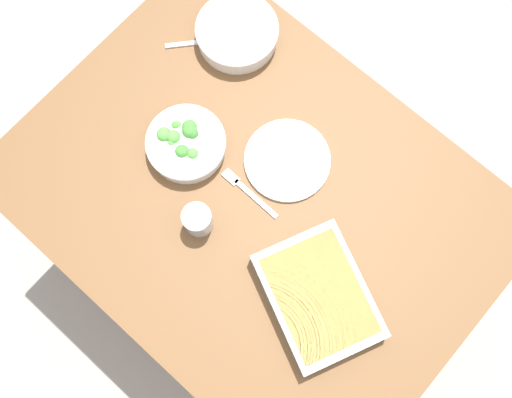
{
  "coord_description": "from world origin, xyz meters",
  "views": [
    {
      "loc": [
        0.24,
        -0.27,
        2.19
      ],
      "look_at": [
        0.0,
        0.0,
        0.74
      ],
      "focal_mm": 41.7,
      "sensor_mm": 36.0,
      "label": 1
    }
  ],
  "objects_px": {
    "broccoli_bowl": "(186,143)",
    "drink_cup": "(198,220)",
    "spoon_by_stew": "(207,41)",
    "fork_on_table": "(246,190)",
    "baking_dish": "(318,296)",
    "stew_bowl": "(237,33)",
    "side_plate": "(287,160)"
  },
  "relations": [
    {
      "from": "stew_bowl",
      "to": "fork_on_table",
      "type": "bearing_deg",
      "value": -44.99
    },
    {
      "from": "drink_cup",
      "to": "side_plate",
      "type": "distance_m",
      "value": 0.28
    },
    {
      "from": "stew_bowl",
      "to": "fork_on_table",
      "type": "distance_m",
      "value": 0.43
    },
    {
      "from": "broccoli_bowl",
      "to": "spoon_by_stew",
      "type": "xyz_separation_m",
      "value": [
        -0.16,
        0.25,
        -0.03
      ]
    },
    {
      "from": "broccoli_bowl",
      "to": "stew_bowl",
      "type": "bearing_deg",
      "value": 109.17
    },
    {
      "from": "side_plate",
      "to": "fork_on_table",
      "type": "xyz_separation_m",
      "value": [
        -0.03,
        -0.13,
        -0.0
      ]
    },
    {
      "from": "baking_dish",
      "to": "spoon_by_stew",
      "type": "height_order",
      "value": "baking_dish"
    },
    {
      "from": "side_plate",
      "to": "spoon_by_stew",
      "type": "bearing_deg",
      "value": 163.64
    },
    {
      "from": "side_plate",
      "to": "fork_on_table",
      "type": "bearing_deg",
      "value": -101.51
    },
    {
      "from": "broccoli_bowl",
      "to": "fork_on_table",
      "type": "xyz_separation_m",
      "value": [
        0.19,
        0.02,
        -0.03
      ]
    },
    {
      "from": "fork_on_table",
      "to": "drink_cup",
      "type": "bearing_deg",
      "value": -102.44
    },
    {
      "from": "baking_dish",
      "to": "spoon_by_stew",
      "type": "relative_size",
      "value": 2.53
    },
    {
      "from": "fork_on_table",
      "to": "spoon_by_stew",
      "type": "bearing_deg",
      "value": 146.04
    },
    {
      "from": "baking_dish",
      "to": "side_plate",
      "type": "bearing_deg",
      "value": 142.58
    },
    {
      "from": "drink_cup",
      "to": "stew_bowl",
      "type": "bearing_deg",
      "value": 121.39
    },
    {
      "from": "broccoli_bowl",
      "to": "baking_dish",
      "type": "height_order",
      "value": "broccoli_bowl"
    },
    {
      "from": "stew_bowl",
      "to": "broccoli_bowl",
      "type": "height_order",
      "value": "broccoli_bowl"
    },
    {
      "from": "side_plate",
      "to": "fork_on_table",
      "type": "height_order",
      "value": "side_plate"
    },
    {
      "from": "drink_cup",
      "to": "baking_dish",
      "type": "bearing_deg",
      "value": 9.16
    },
    {
      "from": "broccoli_bowl",
      "to": "drink_cup",
      "type": "height_order",
      "value": "drink_cup"
    },
    {
      "from": "stew_bowl",
      "to": "side_plate",
      "type": "relative_size",
      "value": 1.01
    },
    {
      "from": "broccoli_bowl",
      "to": "baking_dish",
      "type": "bearing_deg",
      "value": -8.19
    },
    {
      "from": "broccoli_bowl",
      "to": "spoon_by_stew",
      "type": "height_order",
      "value": "broccoli_bowl"
    },
    {
      "from": "stew_bowl",
      "to": "baking_dish",
      "type": "bearing_deg",
      "value": -32.58
    },
    {
      "from": "broccoli_bowl",
      "to": "side_plate",
      "type": "xyz_separation_m",
      "value": [
        0.22,
        0.14,
        -0.02
      ]
    },
    {
      "from": "drink_cup",
      "to": "spoon_by_stew",
      "type": "distance_m",
      "value": 0.5
    },
    {
      "from": "stew_bowl",
      "to": "drink_cup",
      "type": "height_order",
      "value": "drink_cup"
    },
    {
      "from": "baking_dish",
      "to": "stew_bowl",
      "type": "bearing_deg",
      "value": 147.42
    },
    {
      "from": "baking_dish",
      "to": "side_plate",
      "type": "relative_size",
      "value": 1.65
    },
    {
      "from": "stew_bowl",
      "to": "drink_cup",
      "type": "distance_m",
      "value": 0.52
    },
    {
      "from": "broccoli_bowl",
      "to": "drink_cup",
      "type": "relative_size",
      "value": 2.39
    },
    {
      "from": "stew_bowl",
      "to": "spoon_by_stew",
      "type": "height_order",
      "value": "stew_bowl"
    }
  ]
}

